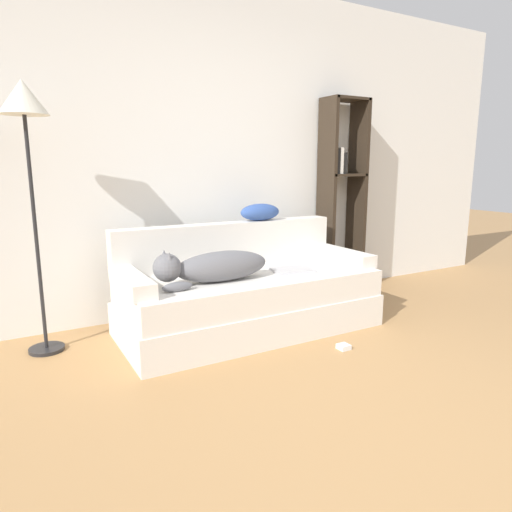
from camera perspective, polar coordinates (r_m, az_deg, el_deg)
ground_plane at (r=2.36m, az=19.57°, el=-20.79°), size 20.00×20.00×0.00m
wall_back at (r=3.92m, az=-6.09°, el=13.02°), size 6.91×0.06×2.70m
couch at (r=3.45m, az=-0.79°, el=-5.81°), size 1.90×0.85×0.44m
couch_backrest at (r=3.66m, az=-3.49°, el=1.53°), size 1.86×0.15×0.34m
couch_arm_left at (r=3.06m, az=-15.32°, el=-3.13°), size 0.15×0.66×0.10m
couch_arm_right at (r=3.86m, az=10.72°, el=0.05°), size 0.15×0.66×0.10m
dog at (r=3.13m, az=-5.49°, el=-1.33°), size 0.83×0.25×0.25m
laptop at (r=3.47m, az=4.53°, el=-1.75°), size 0.34×0.28×0.02m
throw_pillow at (r=3.77m, az=0.51°, el=5.50°), size 0.35×0.17×0.14m
bookshelf at (r=4.46m, az=10.64°, el=8.34°), size 0.41×0.26×1.83m
floor_lamp at (r=3.23m, az=-26.92°, el=14.84°), size 0.29×0.29×1.74m
power_adapter at (r=3.21m, az=10.90°, el=-11.08°), size 0.08×0.08×0.03m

